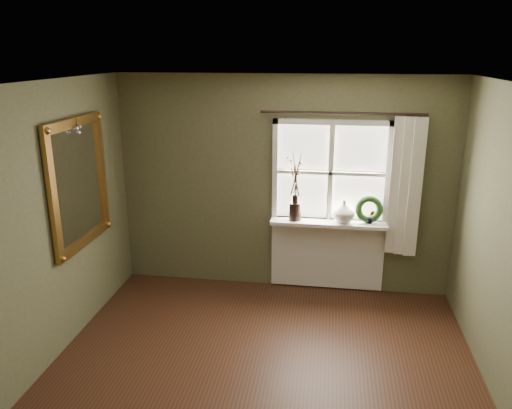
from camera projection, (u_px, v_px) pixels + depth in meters
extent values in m
plane|color=#3E2113|center=(255.00, 402.00, 4.22)|extent=(4.50, 4.50, 0.00)
plane|color=silver|center=(255.00, 88.00, 3.45)|extent=(4.50, 4.50, 0.00)
cube|color=brown|center=(284.00, 184.00, 6.01)|extent=(4.00, 0.10, 2.60)
cube|color=brown|center=(11.00, 246.00, 4.13)|extent=(0.10, 4.50, 2.60)
cube|color=white|center=(328.00, 221.00, 5.97)|extent=(1.36, 0.06, 0.06)
cube|color=white|center=(333.00, 122.00, 5.62)|extent=(1.36, 0.06, 0.06)
cube|color=white|center=(275.00, 171.00, 5.89)|extent=(0.06, 0.06, 1.24)
cube|color=white|center=(388.00, 175.00, 5.71)|extent=(0.06, 0.06, 1.24)
cube|color=white|center=(331.00, 173.00, 5.80)|extent=(1.24, 0.05, 0.04)
cube|color=white|center=(331.00, 173.00, 5.80)|extent=(0.04, 0.05, 1.12)
cube|color=white|center=(303.00, 147.00, 5.78)|extent=(0.59, 0.01, 0.53)
cube|color=white|center=(360.00, 148.00, 5.69)|extent=(0.59, 0.01, 0.53)
cube|color=white|center=(302.00, 196.00, 5.96)|extent=(0.59, 0.01, 0.53)
cube|color=white|center=(357.00, 198.00, 5.86)|extent=(0.59, 0.01, 0.53)
cube|color=white|center=(328.00, 223.00, 5.88)|extent=(1.36, 0.26, 0.04)
cube|color=white|center=(327.00, 254.00, 6.11)|extent=(1.36, 0.04, 0.88)
cylinder|color=black|center=(295.00, 211.00, 5.90)|extent=(0.17, 0.17, 0.21)
imported|color=silver|center=(344.00, 211.00, 5.81)|extent=(0.32, 0.32, 0.27)
torus|color=#27451E|center=(369.00, 212.00, 5.81)|extent=(0.35, 0.20, 0.33)
imported|color=#27451E|center=(295.00, 213.00, 5.90)|extent=(0.09, 0.07, 0.17)
imported|color=#27451E|center=(371.00, 217.00, 5.78)|extent=(0.09, 0.08, 0.16)
cube|color=silver|center=(405.00, 187.00, 5.63)|extent=(0.36, 0.12, 1.59)
cylinder|color=black|center=(342.00, 113.00, 5.53)|extent=(1.84, 0.03, 0.03)
cube|color=white|center=(78.00, 183.00, 5.04)|extent=(0.02, 0.92, 1.13)
cube|color=#9E6C2F|center=(73.00, 123.00, 4.85)|extent=(0.05, 1.11, 0.10)
cube|color=#9E6C2F|center=(85.00, 240.00, 5.22)|extent=(0.05, 1.11, 0.10)
cube|color=#9E6C2F|center=(53.00, 197.00, 4.56)|extent=(0.05, 0.10, 1.13)
cube|color=#9E6C2F|center=(101.00, 172.00, 5.51)|extent=(0.05, 0.10, 1.13)
sphere|color=silver|center=(77.00, 129.00, 4.83)|extent=(0.04, 0.04, 0.04)
sphere|color=silver|center=(79.00, 132.00, 4.87)|extent=(0.04, 0.04, 0.04)
sphere|color=silver|center=(79.00, 127.00, 4.89)|extent=(0.04, 0.04, 0.04)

